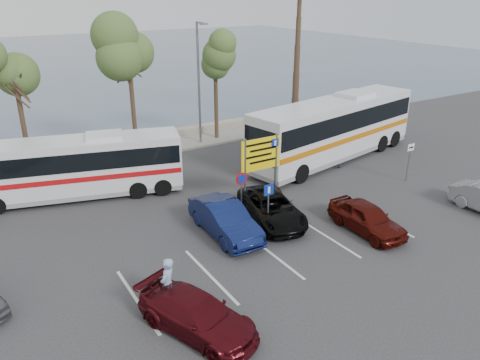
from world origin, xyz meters
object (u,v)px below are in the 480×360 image
street_lamp_right (199,78)px  suv_black (272,208)px  pedestrian_far (337,153)px  car_blue (225,219)px  direction_sign (261,159)px  car_red (367,218)px  pedestrian_near (168,284)px  coach_bus_right (334,131)px  coach_bus_left (75,169)px  car_maroon (197,315)px

street_lamp_right → suv_black: bearing=-101.7°
street_lamp_right → pedestrian_far: street_lamp_right is taller
car_blue → suv_black: car_blue is taller
direction_sign → car_red: direction_sign is taller
pedestrian_near → car_blue: bearing=179.1°
street_lamp_right → pedestrian_far: size_ratio=4.72×
street_lamp_right → coach_bus_right: (5.75, -7.02, -2.74)m
street_lamp_right → suv_black: street_lamp_right is taller
direction_sign → coach_bus_right: (7.74, 3.30, -0.57)m
coach_bus_right → coach_bus_left: bearing=170.8°
car_red → pedestrian_near: 9.72m
car_red → pedestrian_near: (-9.71, -0.44, 0.30)m
car_maroon → street_lamp_right: bearing=41.3°
street_lamp_right → car_maroon: (-8.89, -17.02, -3.98)m
coach_bus_left → pedestrian_far: size_ratio=6.38×
pedestrian_far → coach_bus_left: bearing=50.0°
pedestrian_near → coach_bus_left: bearing=-129.1°
coach_bus_right → car_blue: coach_bus_right is taller
car_blue → pedestrian_near: size_ratio=2.31×
car_blue → car_red: (5.50, -3.06, -0.07)m
direction_sign → pedestrian_far: size_ratio=2.12×
street_lamp_right → pedestrian_far: 10.31m
coach_bus_left → car_maroon: coach_bus_left is taller
car_blue → street_lamp_right: bearing=69.0°
direction_sign → pedestrian_near: 9.01m
car_red → car_blue: bearing=152.6°
car_blue → pedestrian_far: size_ratio=2.64×
pedestrian_near → car_maroon: bearing=61.1°
coach_bus_left → car_blue: 8.75m
street_lamp_right → car_maroon: bearing=-117.6°
street_lamp_right → coach_bus_right: 9.48m
car_maroon → pedestrian_far: bearing=11.3°
car_red → pedestrian_near: size_ratio=2.02×
street_lamp_right → car_red: 15.59m
coach_bus_right → suv_black: size_ratio=2.83×
coach_bus_left → car_maroon: size_ratio=2.55×
suv_black → pedestrian_far: bearing=40.9°
suv_black → coach_bus_right: bearing=45.2°
pedestrian_near → direction_sign: bearing=175.2°
coach_bus_left → pedestrian_near: coach_bus_left is taller
coach_bus_left → coach_bus_right: (15.25, -2.46, 0.32)m
coach_bus_left → car_red: coach_bus_left is taller
street_lamp_right → coach_bus_right: bearing=-50.7°
coach_bus_left → suv_black: size_ratio=2.33×
car_blue → pedestrian_far: bearing=22.5°
pedestrian_near → pedestrian_far: pedestrian_near is taller
coach_bus_left → car_blue: (4.50, -7.46, -0.80)m
coach_bus_left → pedestrian_far: (14.50, -3.64, -0.69)m
car_maroon → pedestrian_near: size_ratio=2.19×
pedestrian_near → street_lamp_right: bearing=-161.3°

